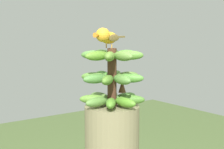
# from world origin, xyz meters

# --- Properties ---
(banana_bunch) EXTENTS (0.31, 0.31, 0.27)m
(banana_bunch) POSITION_xyz_m (-0.00, -0.00, 1.23)
(banana_bunch) COLOR #4C2D1E
(banana_bunch) RESTS_ON banana_tree
(perched_bird) EXTENTS (0.22, 0.10, 0.10)m
(perched_bird) POSITION_xyz_m (0.03, -0.00, 1.42)
(perched_bird) COLOR #C68933
(perched_bird) RESTS_ON banana_bunch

